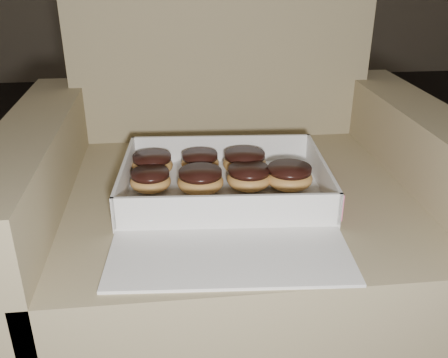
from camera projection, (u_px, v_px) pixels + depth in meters
floor at (358, 280)px, 1.31m from camera, size 4.50×4.50×0.00m
armchair at (233, 224)px, 1.03m from camera, size 0.83×0.70×0.87m
bakery_box at (227, 196)px, 0.87m from camera, size 0.39×0.44×0.06m
donut_a at (249, 177)px, 0.90m from camera, size 0.08×0.08×0.04m
donut_b at (289, 177)px, 0.90m from camera, size 0.08×0.08×0.04m
donut_c at (152, 164)px, 0.95m from camera, size 0.08×0.08×0.04m
donut_d at (200, 162)px, 0.96m from camera, size 0.07×0.07×0.04m
donut_e at (151, 180)px, 0.89m from camera, size 0.07×0.07×0.04m
donut_f at (200, 180)px, 0.88m from camera, size 0.08×0.08×0.04m
donut_g at (245, 162)px, 0.96m from camera, size 0.08×0.08×0.04m
crumb_a at (253, 190)px, 0.89m from camera, size 0.01×0.01×0.00m
crumb_b at (159, 221)px, 0.79m from camera, size 0.01×0.01×0.00m
crumb_c at (223, 215)px, 0.81m from camera, size 0.01×0.01×0.00m
crumb_d at (199, 198)px, 0.87m from camera, size 0.01×0.01×0.00m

